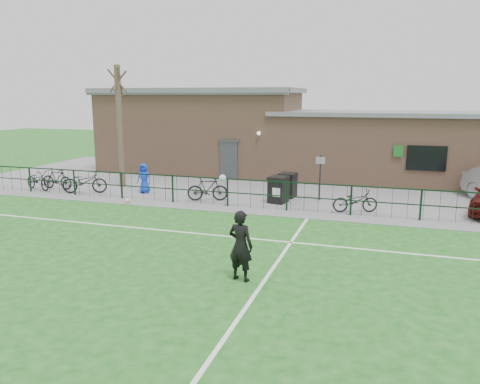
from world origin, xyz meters
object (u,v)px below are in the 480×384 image
(bare_tree, at_px, (120,127))
(bicycle_b, at_px, (57,179))
(bicycle_c, at_px, (85,182))
(wheelie_bin_right, at_px, (288,186))
(bicycle_e, at_px, (355,201))
(ball_ground, at_px, (128,201))
(bicycle_d, at_px, (208,189))
(wheelie_bin_left, at_px, (278,191))
(bicycle_a, at_px, (38,180))
(spectator_child, at_px, (144,178))
(sign_post, at_px, (320,178))

(bare_tree, bearing_deg, bicycle_b, -149.06)
(bare_tree, xyz_separation_m, bicycle_c, (-0.80, -2.00, -2.43))
(wheelie_bin_right, height_order, bicycle_e, wheelie_bin_right)
(bicycle_c, distance_m, ball_ground, 3.28)
(bare_tree, height_order, bicycle_d, bare_tree)
(bare_tree, distance_m, bicycle_c, 3.25)
(bicycle_e, bearing_deg, bicycle_d, 69.71)
(wheelie_bin_left, xyz_separation_m, bicycle_d, (-3.03, -0.58, 0.01))
(bare_tree, bearing_deg, ball_ground, -55.65)
(wheelie_bin_left, height_order, bicycle_a, wheelie_bin_left)
(wheelie_bin_left, distance_m, bicycle_a, 11.86)
(wheelie_bin_right, bearing_deg, spectator_child, -163.46)
(bicycle_b, xyz_separation_m, bicycle_e, (14.30, -0.34, -0.05))
(sign_post, relative_size, bicycle_d, 1.13)
(spectator_child, bearing_deg, wheelie_bin_right, 7.27)
(wheelie_bin_right, bearing_deg, ball_ground, -145.95)
(wheelie_bin_left, relative_size, bicycle_e, 0.60)
(ball_ground, bearing_deg, wheelie_bin_left, 18.17)
(bare_tree, height_order, spectator_child, bare_tree)
(wheelie_bin_right, bearing_deg, bicycle_b, -164.79)
(spectator_child, bearing_deg, bicycle_c, -163.85)
(wheelie_bin_right, xyz_separation_m, spectator_child, (-6.65, -1.10, 0.19))
(spectator_child, xyz_separation_m, ball_ground, (0.34, -2.10, -0.61))
(bare_tree, distance_m, wheelie_bin_right, 8.86)
(wheelie_bin_right, height_order, ball_ground, wheelie_bin_right)
(bicycle_d, relative_size, spectator_child, 1.27)
(wheelie_bin_left, relative_size, bicycle_d, 0.59)
(ball_ground, bearing_deg, bicycle_b, 161.70)
(wheelie_bin_right, bearing_deg, bicycle_c, -160.85)
(bare_tree, relative_size, bicycle_e, 3.42)
(bicycle_a, height_order, ball_ground, bicycle_a)
(wheelie_bin_right, bearing_deg, sign_post, 2.16)
(bicycle_c, distance_m, spectator_child, 2.81)
(wheelie_bin_right, xyz_separation_m, ball_ground, (-6.31, -3.20, -0.42))
(wheelie_bin_right, xyz_separation_m, bicycle_e, (3.11, -1.92, -0.05))
(wheelie_bin_right, bearing_deg, bicycle_a, -163.40)
(bicycle_a, relative_size, bicycle_d, 1.04)
(bare_tree, xyz_separation_m, sign_post, (9.97, -0.16, -1.98))
(bicycle_b, bearing_deg, bicycle_d, -89.60)
(bare_tree, bearing_deg, sign_post, -0.89)
(bicycle_a, bearing_deg, bicycle_d, -69.64)
(bare_tree, distance_m, wheelie_bin_left, 8.79)
(bicycle_a, bearing_deg, spectator_child, -61.61)
(bicycle_a, height_order, bicycle_d, bicycle_d)
(bicycle_a, xyz_separation_m, bicycle_c, (2.67, 0.01, 0.06))
(sign_post, xyz_separation_m, spectator_child, (-8.11, -0.97, -0.30))
(bicycle_c, distance_m, bicycle_d, 6.14)
(bicycle_b, distance_m, bicycle_e, 14.31)
(spectator_child, bearing_deg, bare_tree, 146.73)
(spectator_child, relative_size, ball_ground, 6.52)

